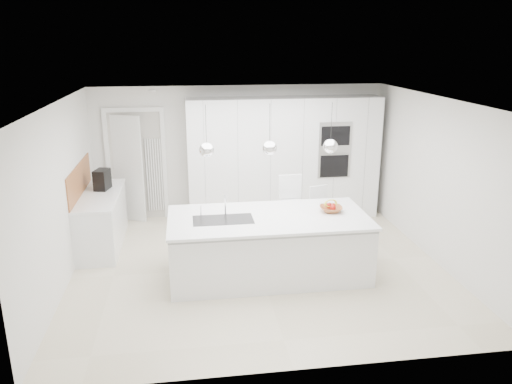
{
  "coord_description": "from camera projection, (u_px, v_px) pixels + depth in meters",
  "views": [
    {
      "loc": [
        -1.02,
        -6.83,
        3.31
      ],
      "look_at": [
        0.0,
        0.3,
        1.1
      ],
      "focal_mm": 35.0,
      "sensor_mm": 36.0,
      "label": 1
    }
  ],
  "objects": [
    {
      "name": "left_worktop",
      "position": [
        99.0,
        195.0,
        8.12
      ],
      "size": [
        0.62,
        1.82,
        0.04
      ],
      "primitive_type": "cube",
      "color": "white",
      "rests_on": "left_base_cabinets"
    },
    {
      "name": "wall_back",
      "position": [
        240.0,
        151.0,
        9.57
      ],
      "size": [
        5.5,
        0.0,
        5.5
      ],
      "primitive_type": "plane",
      "rotation": [
        1.57,
        0.0,
        0.0
      ],
      "color": "silver",
      "rests_on": "ground"
    },
    {
      "name": "island_worktop",
      "position": [
        268.0,
        218.0,
        7.09
      ],
      "size": [
        2.84,
        1.4,
        0.04
      ],
      "primitive_type": "cube",
      "color": "white",
      "rests_on": "island_base"
    },
    {
      "name": "ceiling",
      "position": [
        259.0,
        101.0,
        6.84
      ],
      "size": [
        5.5,
        5.5,
        0.0
      ],
      "primitive_type": "plane",
      "rotation": [
        3.14,
        0.0,
        0.0
      ],
      "color": "white",
      "rests_on": "wall_back"
    },
    {
      "name": "left_base_cabinets",
      "position": [
        102.0,
        221.0,
        8.25
      ],
      "size": [
        0.6,
        1.8,
        0.86
      ],
      "primitive_type": "cube",
      "color": "white",
      "rests_on": "floor"
    },
    {
      "name": "pendant_left",
      "position": [
        207.0,
        150.0,
        6.63
      ],
      "size": [
        0.2,
        0.2,
        0.2
      ],
      "primitive_type": "sphere",
      "color": "white",
      "rests_on": "ceiling"
    },
    {
      "name": "bar_stool_right",
      "position": [
        319.0,
        218.0,
        8.17
      ],
      "size": [
        0.45,
        0.54,
        1.01
      ],
      "primitive_type": null,
      "rotation": [
        0.0,
        0.0,
        0.29
      ],
      "color": "white",
      "rests_on": "floor"
    },
    {
      "name": "tall_cabinets",
      "position": [
        284.0,
        159.0,
        9.43
      ],
      "size": [
        3.6,
        0.6,
        2.3
      ],
      "primitive_type": "cube",
      "color": "white",
      "rests_on": "floor"
    },
    {
      "name": "espresso_machine",
      "position": [
        102.0,
        180.0,
        8.32
      ],
      "size": [
        0.27,
        0.36,
        0.34
      ],
      "primitive_type": "cube",
      "rotation": [
        0.0,
        0.0,
        -0.24
      ],
      "color": "black",
      "rests_on": "left_worktop"
    },
    {
      "name": "pendant_mid",
      "position": [
        270.0,
        148.0,
        6.75
      ],
      "size": [
        0.2,
        0.2,
        0.2
      ],
      "primitive_type": "sphere",
      "color": "white",
      "rests_on": "ceiling"
    },
    {
      "name": "oak_backsplash",
      "position": [
        79.0,
        180.0,
        8.0
      ],
      "size": [
        0.02,
        1.8,
        0.5
      ],
      "primitive_type": "cube",
      "color": "#A9673A",
      "rests_on": "wall_left"
    },
    {
      "name": "island_base",
      "position": [
        269.0,
        248.0,
        7.18
      ],
      "size": [
        2.8,
        1.2,
        0.86
      ],
      "primitive_type": "cube",
      "color": "white",
      "rests_on": "floor"
    },
    {
      "name": "radiator",
      "position": [
        155.0,
        175.0,
        9.43
      ],
      "size": [
        0.32,
        0.04,
        1.4
      ],
      "primitive_type": null,
      "color": "white",
      "rests_on": "floor"
    },
    {
      "name": "bar_stool_left",
      "position": [
        292.0,
        214.0,
        8.09
      ],
      "size": [
        0.43,
        0.57,
        1.2
      ],
      "primitive_type": null,
      "rotation": [
        0.0,
        0.0,
        0.06
      ],
      "color": "white",
      "rests_on": "floor"
    },
    {
      "name": "island_tap",
      "position": [
        225.0,
        205.0,
        7.1
      ],
      "size": [
        0.02,
        0.02,
        0.3
      ],
      "primitive_type": "cylinder",
      "color": "white",
      "rests_on": "island_worktop"
    },
    {
      "name": "island_sink",
      "position": [
        223.0,
        225.0,
        6.97
      ],
      "size": [
        0.84,
        0.44,
        0.18
      ],
      "primitive_type": null,
      "color": "#3F3F42",
      "rests_on": "island_worktop"
    },
    {
      "name": "wall_left",
      "position": [
        61.0,
        196.0,
        6.83
      ],
      "size": [
        0.0,
        5.0,
        5.0
      ],
      "primitive_type": "plane",
      "rotation": [
        1.57,
        0.0,
        1.57
      ],
      "color": "silver",
      "rests_on": "ground"
    },
    {
      "name": "doorway_frame",
      "position": [
        137.0,
        167.0,
        9.35
      ],
      "size": [
        1.11,
        0.08,
        2.13
      ],
      "primitive_type": null,
      "color": "white",
      "rests_on": "floor"
    },
    {
      "name": "fruit_bowl",
      "position": [
        331.0,
        209.0,
        7.27
      ],
      "size": [
        0.36,
        0.36,
        0.08
      ],
      "primitive_type": "imported",
      "rotation": [
        0.0,
        0.0,
        -0.11
      ],
      "color": "#A9673A",
      "rests_on": "island_worktop"
    },
    {
      "name": "floor",
      "position": [
        259.0,
        267.0,
        7.57
      ],
      "size": [
        5.5,
        5.5,
        0.0
      ],
      "primitive_type": "plane",
      "color": "beige",
      "rests_on": "ground"
    },
    {
      "name": "oven_stack",
      "position": [
        335.0,
        150.0,
        9.2
      ],
      "size": [
        0.62,
        0.04,
        1.05
      ],
      "primitive_type": null,
      "color": "#A5A5A8",
      "rests_on": "tall_cabinets"
    },
    {
      "name": "hallway_door",
      "position": [
        123.0,
        169.0,
        9.27
      ],
      "size": [
        0.76,
        0.38,
        2.0
      ],
      "primitive_type": "cube",
      "rotation": [
        0.0,
        0.0,
        -0.44
      ],
      "color": "white",
      "rests_on": "floor"
    },
    {
      "name": "banana_bunch",
      "position": [
        331.0,
        203.0,
        7.26
      ],
      "size": [
        0.25,
        0.18,
        0.22
      ],
      "primitive_type": "torus",
      "rotation": [
        1.22,
        0.0,
        0.35
      ],
      "color": "yellow",
      "rests_on": "fruit_bowl"
    },
    {
      "name": "apple_b",
      "position": [
        333.0,
        208.0,
        7.21
      ],
      "size": [
        0.09,
        0.09,
        0.09
      ],
      "primitive_type": "sphere",
      "color": "#A7140E",
      "rests_on": "fruit_bowl"
    },
    {
      "name": "pendant_right",
      "position": [
        330.0,
        146.0,
        6.86
      ],
      "size": [
        0.2,
        0.2,
        0.2
      ],
      "primitive_type": "sphere",
      "color": "white",
      "rests_on": "ceiling"
    },
    {
      "name": "apple_c",
      "position": [
        329.0,
        206.0,
        7.32
      ],
      "size": [
        0.08,
        0.08,
        0.08
      ],
      "primitive_type": "sphere",
      "color": "#A7140E",
      "rests_on": "fruit_bowl"
    },
    {
      "name": "apple_a",
      "position": [
        333.0,
        206.0,
        7.3
      ],
      "size": [
        0.08,
        0.08,
        0.08
      ],
      "primitive_type": "sphere",
      "color": "#A7140E",
      "rests_on": "fruit_bowl"
    }
  ]
}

